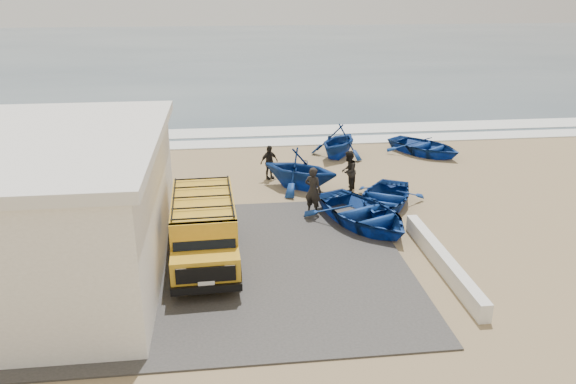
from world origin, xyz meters
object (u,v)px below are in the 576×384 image
parapet (443,261)px  boat_mid_left (300,169)px  fisherman_back (269,162)px  building (17,210)px  boat_far_left (338,141)px  boat_far_right (425,146)px  fisherman_middle (348,171)px  fisherman_front (313,191)px  boat_near_left (363,213)px  van (204,228)px  boat_near_right (384,198)px

parapet → boat_mid_left: bearing=113.6°
boat_mid_left → fisherman_back: bearing=74.3°
building → fisherman_back: (7.95, 8.09, -1.39)m
boat_far_left → boat_far_right: (4.49, -0.07, -0.42)m
fisherman_middle → fisherman_front: bearing=-9.4°
boat_far_left → building: bearing=-102.1°
boat_near_left → boat_mid_left: bearing=89.5°
building → boat_mid_left: 11.40m
van → fisherman_back: 8.13m
boat_near_left → parapet: bearing=-88.5°
boat_near_right → boat_near_left: bearing=-99.4°
parapet → van: (-7.25, 1.43, 0.86)m
fisherman_front → fisherman_middle: size_ratio=1.07×
parapet → boat_far_right: size_ratio=1.52×
boat_near_left → fisherman_front: 2.12m
fisherman_middle → boat_mid_left: bearing=-75.2°
boat_near_right → boat_far_right: bearing=88.0°
boat_mid_left → fisherman_front: (0.10, -2.85, 0.05)m
boat_near_right → fisherman_front: bearing=-144.8°
boat_far_left → fisherman_front: bearing=-74.3°
boat_near_right → fisherman_middle: (-1.00, 2.00, 0.47)m
fisherman_front → boat_mid_left: bearing=-50.6°
van → boat_mid_left: van is taller
boat_mid_left → boat_far_left: boat_mid_left is taller
boat_far_left → fisherman_front: 7.60m
building → boat_far_left: (11.69, 11.04, -1.34)m
parapet → boat_near_left: size_ratio=1.33×
van → boat_far_left: 12.42m
parapet → boat_far_right: (3.68, 11.97, 0.13)m
boat_mid_left → fisherman_back: 1.84m
boat_near_right → boat_far_left: size_ratio=1.22×
building → boat_mid_left: building is taller
building → fisherman_back: size_ratio=6.10×
boat_far_left → fisherman_middle: fisherman_middle is taller
parapet → boat_mid_left: size_ratio=1.80×
boat_mid_left → fisherman_front: fisherman_front is taller
boat_far_right → boat_mid_left: bearing=175.6°
boat_far_left → boat_near_left: bearing=-61.0°
parapet → fisherman_back: 10.18m
van → boat_mid_left: 7.37m
parapet → fisherman_middle: fisherman_middle is taller
van → boat_far_left: van is taller
fisherman_front → fisherman_back: size_ratio=1.20×
building → parapet: size_ratio=1.57×
van → fisherman_front: van is taller
building → fisherman_back: 11.43m
fisherman_middle → fisherman_back: size_ratio=1.13×
parapet → fisherman_front: fisherman_front is taller
boat_near_right → boat_far_right: boat_far_right is taller
boat_near_right → boat_far_left: 6.90m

